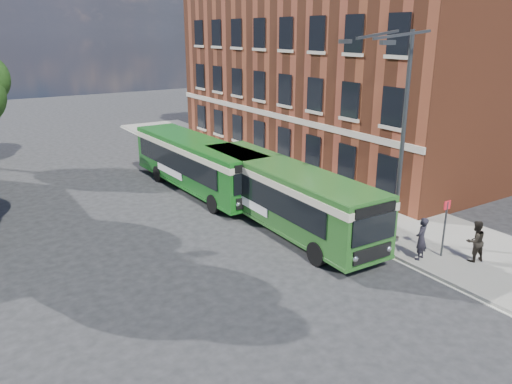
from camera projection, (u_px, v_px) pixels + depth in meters
ground at (271, 254)px, 20.99m from camera, size 120.00×120.00×0.00m
pavement at (292, 181)px, 30.96m from camera, size 6.00×48.00×0.15m
kerb_line at (250, 190)px, 29.43m from camera, size 0.12×48.00×0.01m
brick_office at (339, 60)px, 35.63m from camera, size 12.10×26.00×14.20m
street_lamp at (397, 137)px, 20.39m from camera, size 2.96×2.38×9.00m
bus_stop_sign at (445, 225)px, 20.02m from camera, size 0.35×0.08×2.52m
bus_front at (284, 191)px, 23.25m from camera, size 2.79×11.97×3.02m
bus_rear at (197, 160)px, 28.79m from camera, size 2.97×11.75×3.02m
pedestrian_a at (421, 239)px, 19.88m from camera, size 0.75×0.60×1.77m
pedestrian_b at (475, 241)px, 19.75m from camera, size 0.96×0.83×1.70m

